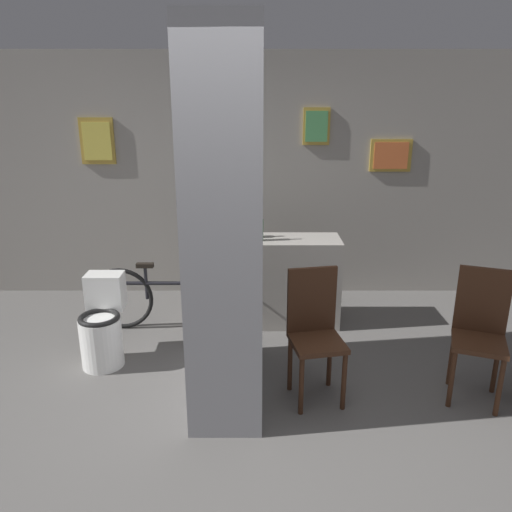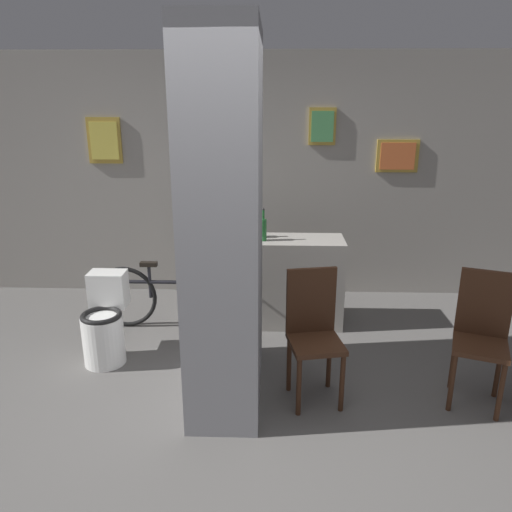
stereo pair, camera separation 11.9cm
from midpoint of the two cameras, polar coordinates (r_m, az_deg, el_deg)
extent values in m
plane|color=#5B5956|center=(3.52, -0.64, -20.05)|extent=(14.00, 14.00, 0.00)
cube|color=gray|center=(5.47, 0.54, 8.87)|extent=(8.00, 0.06, 2.60)
cube|color=#B79338|center=(5.65, -16.34, 12.55)|extent=(0.36, 0.02, 0.48)
cube|color=#E0CC4C|center=(5.63, -16.38, 12.53)|extent=(0.30, 0.01, 0.39)
cube|color=#B79338|center=(5.56, 16.47, 10.90)|extent=(0.44, 0.02, 0.34)
cube|color=#D86633|center=(5.55, 16.50, 10.88)|extent=(0.36, 0.01, 0.28)
cube|color=#B79338|center=(5.39, 8.24, 14.44)|extent=(0.28, 0.02, 0.38)
cube|color=#4C9959|center=(5.38, 8.26, 14.44)|extent=(0.23, 0.01, 0.31)
cube|color=gray|center=(3.48, -2.54, 3.47)|extent=(0.49, 1.17, 2.60)
cylinder|color=black|center=(3.22, -7.52, 6.73)|extent=(0.03, 0.40, 0.40)
cylinder|color=red|center=(3.23, -7.78, 6.73)|extent=(0.01, 0.07, 0.07)
cube|color=gray|center=(4.87, 3.61, -2.92)|extent=(1.18, 0.44, 0.87)
cylinder|color=white|center=(4.41, -16.27, -9.19)|extent=(0.34, 0.34, 0.42)
torus|color=black|center=(4.31, -16.53, -6.54)|extent=(0.34, 0.34, 0.04)
cube|color=white|center=(4.46, -15.79, -3.65)|extent=(0.31, 0.20, 0.31)
cylinder|color=#422616|center=(3.62, 5.89, -14.67)|extent=(0.04, 0.04, 0.45)
cylinder|color=#422616|center=(3.70, 10.74, -14.09)|extent=(0.04, 0.04, 0.45)
cylinder|color=#422616|center=(3.88, 4.70, -12.21)|extent=(0.04, 0.04, 0.45)
cylinder|color=#422616|center=(3.96, 9.22, -11.74)|extent=(0.04, 0.04, 0.45)
cube|color=#422616|center=(3.67, 7.80, -9.91)|extent=(0.43, 0.43, 0.04)
cube|color=#422616|center=(3.70, 7.23, -5.04)|extent=(0.37, 0.10, 0.50)
cylinder|color=#422616|center=(3.92, 22.31, -13.27)|extent=(0.04, 0.04, 0.45)
cylinder|color=#422616|center=(3.95, 26.97, -13.72)|extent=(0.04, 0.04, 0.45)
cylinder|color=#422616|center=(4.20, 22.37, -11.12)|extent=(0.04, 0.04, 0.45)
cylinder|color=#422616|center=(4.22, 26.69, -11.56)|extent=(0.04, 0.04, 0.45)
cube|color=#422616|center=(3.96, 25.05, -9.35)|extent=(0.47, 0.47, 0.04)
cube|color=#422616|center=(4.01, 25.47, -4.88)|extent=(0.36, 0.16, 0.50)
torus|color=black|center=(4.97, -14.07, -4.57)|extent=(0.62, 0.04, 0.62)
torus|color=black|center=(4.79, -2.39, -4.86)|extent=(0.62, 0.04, 0.62)
cylinder|color=black|center=(4.80, -8.42, -2.99)|extent=(0.92, 0.04, 0.04)
cylinder|color=black|center=(4.85, -11.35, -2.92)|extent=(0.03, 0.03, 0.32)
cylinder|color=black|center=(4.74, -3.02, -3.08)|extent=(0.03, 0.03, 0.29)
cube|color=black|center=(4.79, -11.48, -0.92)|extent=(0.16, 0.06, 0.04)
cylinder|color=#262626|center=(4.69, -3.05, -1.43)|extent=(0.03, 0.42, 0.03)
cylinder|color=#267233|center=(4.64, 1.56, 2.99)|extent=(0.07, 0.07, 0.20)
cylinder|color=#267233|center=(4.61, 1.57, 4.73)|extent=(0.03, 0.03, 0.09)
sphere|color=#333333|center=(4.59, 1.58, 5.36)|extent=(0.03, 0.03, 0.03)
cylinder|color=#19598C|center=(4.75, 0.16, 3.14)|extent=(0.09, 0.09, 0.17)
cylinder|color=#19598C|center=(4.72, 0.16, 4.58)|extent=(0.03, 0.03, 0.07)
sphere|color=#333333|center=(4.71, 0.16, 5.14)|extent=(0.04, 0.04, 0.04)
camera|label=1|loc=(0.06, -89.13, 0.28)|focal=35.00mm
camera|label=2|loc=(0.06, 90.87, -0.28)|focal=35.00mm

